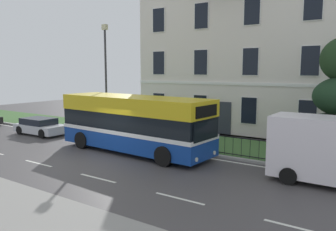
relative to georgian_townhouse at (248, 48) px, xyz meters
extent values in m
cube|color=#454243|center=(-2.39, -13.78, -6.18)|extent=(60.00, 56.00, 0.06)
cube|color=silver|center=(-2.39, -10.13, -6.14)|extent=(54.00, 0.14, 0.01)
cube|color=silver|center=(-4.39, -15.58, -6.14)|extent=(2.00, 0.12, 0.01)
cube|color=silver|center=(-0.39, -15.58, -6.14)|extent=(2.00, 0.12, 0.01)
cube|color=silver|center=(3.61, -15.58, -6.14)|extent=(2.00, 0.12, 0.01)
cube|color=silver|center=(7.61, -15.58, -6.14)|extent=(2.00, 0.12, 0.01)
cube|color=#9E9E99|center=(-2.39, -9.66, -6.09)|extent=(57.00, 0.24, 0.12)
cube|color=#3E6632|center=(-2.39, -7.20, -6.09)|extent=(57.00, 4.68, 0.12)
cube|color=silver|center=(0.00, 0.01, -0.93)|extent=(14.33, 8.34, 10.20)
cube|color=white|center=(0.00, -4.19, -2.58)|extent=(14.33, 0.06, 0.20)
cube|color=#2D333D|center=(0.00, -4.20, -4.93)|extent=(1.10, 0.06, 2.20)
cube|color=white|center=(-5.37, -4.20, -4.30)|extent=(1.11, 0.04, 1.79)
cube|color=black|center=(-5.37, -4.22, -4.30)|extent=(1.01, 0.03, 1.69)
cube|color=white|center=(-1.79, -4.20, -4.30)|extent=(1.11, 0.04, 1.79)
cube|color=black|center=(-1.79, -4.22, -4.30)|extent=(1.01, 0.03, 1.69)
cube|color=white|center=(1.79, -4.20, -4.30)|extent=(1.11, 0.04, 1.79)
cube|color=black|center=(1.79, -4.22, -4.30)|extent=(1.01, 0.03, 1.69)
cube|color=white|center=(5.37, -4.20, -4.30)|extent=(1.11, 0.04, 1.79)
cube|color=black|center=(5.37, -4.22, -4.30)|extent=(1.01, 0.03, 1.69)
cube|color=white|center=(-5.37, -4.20, -1.16)|extent=(1.11, 0.04, 1.79)
cube|color=black|center=(-5.37, -4.22, -1.16)|extent=(1.01, 0.03, 1.69)
cube|color=white|center=(-1.79, -4.20, -1.16)|extent=(1.11, 0.04, 1.79)
cube|color=black|center=(-1.79, -4.22, -1.16)|extent=(1.01, 0.03, 1.69)
cube|color=white|center=(1.79, -4.20, -1.16)|extent=(1.11, 0.04, 1.79)
cube|color=black|center=(1.79, -4.22, -1.16)|extent=(1.01, 0.03, 1.69)
cube|color=white|center=(5.37, -4.20, -1.16)|extent=(1.11, 0.04, 1.79)
cube|color=black|center=(5.37, -4.22, -1.16)|extent=(1.01, 0.03, 1.69)
cube|color=white|center=(-5.37, -4.20, 1.97)|extent=(1.11, 0.04, 1.79)
cube|color=black|center=(-5.37, -4.22, 1.97)|extent=(1.01, 0.03, 1.69)
cube|color=white|center=(-1.79, -4.20, 1.97)|extent=(1.11, 0.04, 1.79)
cube|color=black|center=(-1.79, -4.22, 1.97)|extent=(1.01, 0.03, 1.69)
cube|color=white|center=(1.79, -4.20, 1.97)|extent=(1.11, 0.04, 1.79)
cube|color=black|center=(1.79, -4.22, 1.97)|extent=(1.01, 0.03, 1.69)
cube|color=white|center=(5.37, -4.20, 1.97)|extent=(1.11, 0.04, 1.79)
cube|color=black|center=(5.37, -4.22, 1.97)|extent=(1.01, 0.03, 1.69)
cube|color=black|center=(0.00, -9.38, -5.08)|extent=(16.73, 0.04, 0.04)
cube|color=black|center=(0.00, -9.38, -5.95)|extent=(16.73, 0.04, 0.04)
cylinder|color=black|center=(-8.36, -9.38, -5.55)|extent=(0.02, 0.02, 0.95)
cylinder|color=black|center=(-7.91, -9.38, -5.55)|extent=(0.02, 0.02, 0.95)
cylinder|color=black|center=(-7.46, -9.38, -5.55)|extent=(0.02, 0.02, 0.95)
cylinder|color=black|center=(-7.01, -9.38, -5.55)|extent=(0.02, 0.02, 0.95)
cylinder|color=black|center=(-6.55, -9.38, -5.55)|extent=(0.02, 0.02, 0.95)
cylinder|color=black|center=(-6.10, -9.38, -5.55)|extent=(0.02, 0.02, 0.95)
cylinder|color=black|center=(-5.65, -9.38, -5.55)|extent=(0.02, 0.02, 0.95)
cylinder|color=black|center=(-5.20, -9.38, -5.55)|extent=(0.02, 0.02, 0.95)
cylinder|color=black|center=(-4.75, -9.38, -5.55)|extent=(0.02, 0.02, 0.95)
cylinder|color=black|center=(-4.29, -9.38, -5.55)|extent=(0.02, 0.02, 0.95)
cylinder|color=black|center=(-3.84, -9.38, -5.55)|extent=(0.02, 0.02, 0.95)
cylinder|color=black|center=(-3.39, -9.38, -5.55)|extent=(0.02, 0.02, 0.95)
cylinder|color=black|center=(-2.94, -9.38, -5.55)|extent=(0.02, 0.02, 0.95)
cylinder|color=black|center=(-2.49, -9.38, -5.55)|extent=(0.02, 0.02, 0.95)
cylinder|color=black|center=(-2.03, -9.38, -5.55)|extent=(0.02, 0.02, 0.95)
cylinder|color=black|center=(-1.58, -9.38, -5.55)|extent=(0.02, 0.02, 0.95)
cylinder|color=black|center=(-1.13, -9.38, -5.55)|extent=(0.02, 0.02, 0.95)
cylinder|color=black|center=(-0.68, -9.38, -5.55)|extent=(0.02, 0.02, 0.95)
cylinder|color=black|center=(-0.23, -9.38, -5.55)|extent=(0.02, 0.02, 0.95)
cylinder|color=black|center=(0.23, -9.38, -5.55)|extent=(0.02, 0.02, 0.95)
cylinder|color=black|center=(0.68, -9.38, -5.55)|extent=(0.02, 0.02, 0.95)
cylinder|color=black|center=(1.13, -9.38, -5.55)|extent=(0.02, 0.02, 0.95)
cylinder|color=black|center=(1.58, -9.38, -5.55)|extent=(0.02, 0.02, 0.95)
cylinder|color=black|center=(2.03, -9.38, -5.55)|extent=(0.02, 0.02, 0.95)
cylinder|color=black|center=(2.49, -9.38, -5.55)|extent=(0.02, 0.02, 0.95)
cylinder|color=black|center=(2.94, -9.38, -5.55)|extent=(0.02, 0.02, 0.95)
cylinder|color=black|center=(3.39, -9.38, -5.55)|extent=(0.02, 0.02, 0.95)
cylinder|color=black|center=(3.84, -9.38, -5.55)|extent=(0.02, 0.02, 0.95)
cylinder|color=black|center=(4.29, -9.38, -5.55)|extent=(0.02, 0.02, 0.95)
cylinder|color=black|center=(4.75, -9.38, -5.55)|extent=(0.02, 0.02, 0.95)
cylinder|color=black|center=(5.20, -9.38, -5.55)|extent=(0.02, 0.02, 0.95)
cylinder|color=black|center=(5.65, -9.38, -5.55)|extent=(0.02, 0.02, 0.95)
cylinder|color=black|center=(6.10, -9.38, -5.55)|extent=(0.02, 0.02, 0.95)
cylinder|color=black|center=(6.55, -9.38, -5.55)|extent=(0.02, 0.02, 0.95)
cylinder|color=black|center=(7.01, -9.38, -5.55)|extent=(0.02, 0.02, 0.95)
cylinder|color=black|center=(7.46, -9.38, -5.55)|extent=(0.02, 0.02, 0.95)
cube|color=navy|center=(-2.02, -11.21, -5.39)|extent=(9.15, 3.04, 1.00)
cube|color=white|center=(-2.02, -11.21, -4.92)|extent=(9.17, 3.06, 0.20)
cube|color=black|center=(-2.02, -11.21, -4.41)|extent=(9.07, 2.99, 0.95)
cube|color=gold|center=(-2.02, -11.21, -3.52)|extent=(9.15, 3.04, 0.84)
cube|color=black|center=(2.50, -11.48, -4.46)|extent=(0.19, 2.10, 0.87)
cube|color=black|center=(2.50, -11.48, -3.56)|extent=(0.17, 1.80, 0.53)
cylinder|color=silver|center=(2.55, -10.69, -5.67)|extent=(0.05, 0.20, 0.20)
cylinder|color=silver|center=(2.45, -12.28, -5.67)|extent=(0.05, 0.20, 0.20)
cylinder|color=black|center=(1.02, -10.19, -5.67)|extent=(0.98, 0.36, 0.96)
cylinder|color=black|center=(0.88, -12.59, -5.67)|extent=(0.98, 0.36, 0.96)
cylinder|color=black|center=(-4.92, -9.84, -5.67)|extent=(0.98, 0.36, 0.96)
cylinder|color=black|center=(-5.07, -12.23, -5.67)|extent=(0.98, 0.36, 0.96)
cube|color=white|center=(7.47, -11.03, -4.72)|extent=(4.03, 1.92, 2.41)
cylinder|color=black|center=(6.36, -10.12, -5.81)|extent=(0.68, 0.22, 0.68)
cylinder|color=black|center=(6.36, -11.95, -5.81)|extent=(0.68, 0.22, 0.68)
cube|color=silver|center=(-10.69, -10.90, -5.71)|extent=(3.84, 1.84, 0.55)
cube|color=black|center=(-10.92, -10.91, -5.22)|extent=(2.32, 1.59, 0.43)
cylinder|color=black|center=(-9.49, -10.04, -5.85)|extent=(0.60, 0.19, 0.60)
cylinder|color=black|center=(-9.45, -11.71, -5.85)|extent=(0.60, 0.19, 0.60)
cylinder|color=black|center=(-11.93, -10.09, -5.85)|extent=(0.60, 0.19, 0.60)
cylinder|color=black|center=(-11.89, -11.77, -5.85)|extent=(0.60, 0.19, 0.60)
cylinder|color=#333338|center=(-6.81, -8.39, -2.53)|extent=(0.14, 0.14, 6.99)
cube|color=beige|center=(-6.81, -8.39, 1.14)|extent=(0.36, 0.24, 0.36)
camera|label=1|loc=(9.60, -25.17, -1.70)|focal=36.15mm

